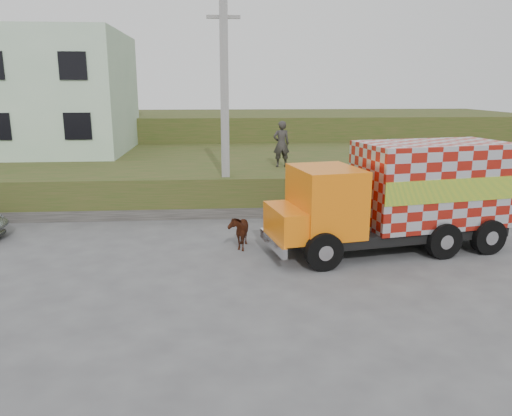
{
  "coord_description": "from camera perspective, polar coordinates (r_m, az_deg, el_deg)",
  "views": [
    {
      "loc": [
        -1.29,
        -14.06,
        4.8
      ],
      "look_at": [
        -0.18,
        0.3,
        1.3
      ],
      "focal_mm": 35.0,
      "sensor_mm": 36.0,
      "label": 1
    }
  ],
  "objects": [
    {
      "name": "cow",
      "position": [
        15.28,
        -1.99,
        -2.56
      ],
      "size": [
        0.71,
        1.32,
        1.07
      ],
      "primitive_type": "imported",
      "rotation": [
        0.0,
        0.0,
        -0.11
      ],
      "color": "#321C0C",
      "rests_on": "ground"
    },
    {
      "name": "cargo_truck",
      "position": [
        15.45,
        16.3,
        1.37
      ],
      "size": [
        7.51,
        3.63,
        3.22
      ],
      "rotation": [
        0.0,
        0.0,
        0.19
      ],
      "color": "black",
      "rests_on": "ground"
    },
    {
      "name": "embankment",
      "position": [
        24.43,
        -1.33,
        4.11
      ],
      "size": [
        40.0,
        12.0,
        1.5
      ],
      "primitive_type": "cube",
      "color": "#2D4517",
      "rests_on": "ground"
    },
    {
      "name": "utility_pole",
      "position": [
        18.67,
        -3.6,
        11.41
      ],
      "size": [
        1.2,
        0.3,
        8.0
      ],
      "color": "gray",
      "rests_on": "ground"
    },
    {
      "name": "ground",
      "position": [
        14.91,
        0.78,
        -5.12
      ],
      "size": [
        120.0,
        120.0,
        0.0
      ],
      "primitive_type": "plane",
      "color": "#474749",
      "rests_on": "ground"
    },
    {
      "name": "embankment_far",
      "position": [
        36.23,
        -2.38,
        8.42
      ],
      "size": [
        40.0,
        12.0,
        3.0
      ],
      "primitive_type": "cube",
      "color": "#2D4517",
      "rests_on": "ground"
    },
    {
      "name": "building",
      "position": [
        28.75,
        -24.72,
        11.85
      ],
      "size": [
        10.0,
        8.0,
        6.0
      ],
      "primitive_type": "cube",
      "color": "beige",
      "rests_on": "embankment"
    },
    {
      "name": "retaining_strip",
      "position": [
        18.84,
        -6.44,
        -0.56
      ],
      "size": [
        16.0,
        0.5,
        0.4
      ],
      "primitive_type": "cube",
      "color": "#595651",
      "rests_on": "ground"
    },
    {
      "name": "pedestrian",
      "position": [
        21.17,
        2.91,
        7.32
      ],
      "size": [
        0.75,
        0.54,
        1.93
      ],
      "primitive_type": "imported",
      "rotation": [
        0.0,
        0.0,
        3.26
      ],
      "color": "#2A2825",
      "rests_on": "embankment"
    }
  ]
}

